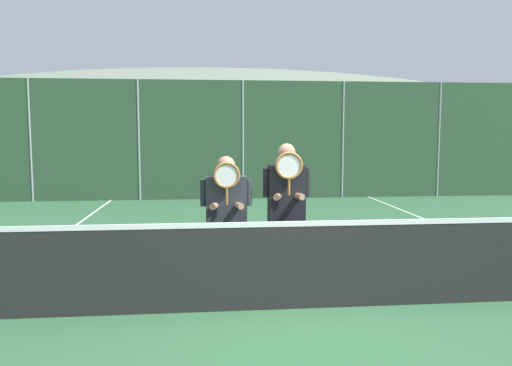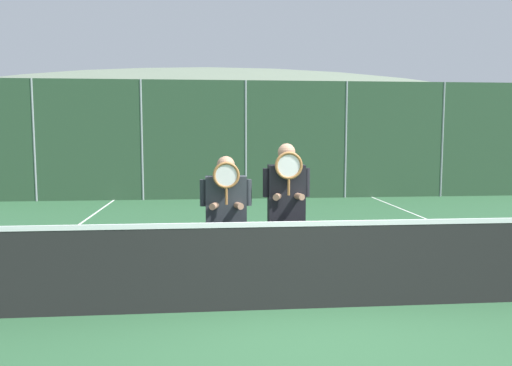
% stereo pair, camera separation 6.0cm
% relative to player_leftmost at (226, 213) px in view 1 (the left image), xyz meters
% --- Properties ---
extents(ground_plane, '(120.00, 120.00, 0.00)m').
position_rel_player_leftmost_xyz_m(ground_plane, '(0.85, -0.51, -1.01)').
color(ground_plane, '#2D5B38').
extents(hill_distant, '(99.53, 55.29, 19.35)m').
position_rel_player_leftmost_xyz_m(hill_distant, '(0.85, 59.53, -1.01)').
color(hill_distant, slate).
rests_on(hill_distant, ground_plane).
extents(clubhouse_building, '(19.30, 5.50, 3.88)m').
position_rel_player_leftmost_xyz_m(clubhouse_building, '(-0.27, 16.29, 0.95)').
color(clubhouse_building, tan).
rests_on(clubhouse_building, ground_plane).
extents(fence_back, '(18.11, 0.06, 3.48)m').
position_rel_player_leftmost_xyz_m(fence_back, '(0.85, 8.83, 0.73)').
color(fence_back, gray).
rests_on(fence_back, ground_plane).
extents(tennis_net, '(10.35, 0.09, 1.09)m').
position_rel_player_leftmost_xyz_m(tennis_net, '(0.85, -0.51, -0.50)').
color(tennis_net, gray).
rests_on(tennis_net, ground_plane).
extents(court_line_left_sideline, '(0.05, 16.00, 0.01)m').
position_rel_player_leftmost_xyz_m(court_line_left_sideline, '(-3.00, 2.49, -1.01)').
color(court_line_left_sideline, white).
rests_on(court_line_left_sideline, ground_plane).
extents(court_line_right_sideline, '(0.05, 16.00, 0.01)m').
position_rel_player_leftmost_xyz_m(court_line_right_sideline, '(4.70, 2.49, -1.01)').
color(court_line_right_sideline, white).
rests_on(court_line_right_sideline, ground_plane).
extents(player_leftmost, '(0.61, 0.34, 1.69)m').
position_rel_player_leftmost_xyz_m(player_leftmost, '(0.00, 0.00, 0.00)').
color(player_leftmost, white).
rests_on(player_leftmost, ground_plane).
extents(player_center_left, '(0.57, 0.34, 1.83)m').
position_rel_player_leftmost_xyz_m(player_center_left, '(0.73, 0.03, 0.07)').
color(player_center_left, white).
rests_on(player_center_left, ground_plane).
extents(car_far_left, '(4.11, 2.04, 1.87)m').
position_rel_player_leftmost_xyz_m(car_far_left, '(-3.86, 11.48, -0.07)').
color(car_far_left, '#285638').
rests_on(car_far_left, ground_plane).
extents(car_left_of_center, '(4.19, 2.03, 1.82)m').
position_rel_player_leftmost_xyz_m(car_left_of_center, '(0.77, 12.06, -0.09)').
color(car_left_of_center, navy).
rests_on(car_left_of_center, ground_plane).
extents(car_center, '(4.77, 2.08, 1.66)m').
position_rel_player_leftmost_xyz_m(car_center, '(5.73, 11.99, -0.15)').
color(car_center, maroon).
rests_on(car_center, ground_plane).
extents(car_right_of_center, '(4.12, 2.08, 1.76)m').
position_rel_player_leftmost_xyz_m(car_right_of_center, '(10.66, 11.98, -0.11)').
color(car_right_of_center, navy).
rests_on(car_right_of_center, ground_plane).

